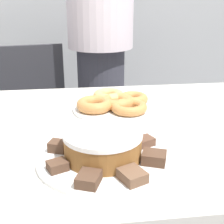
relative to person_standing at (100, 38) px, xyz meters
The scene contains 19 objects.
table 0.95m from the person_standing, 96.24° to the right, with size 1.81×0.90×0.75m.
person_standing is the anchor object (origin of this frame).
office_chair_left 0.65m from the person_standing, 161.17° to the right, with size 0.50×0.50×0.87m.
plate_cake 1.14m from the person_standing, 94.91° to the right, with size 0.34×0.34×0.01m.
plate_donuts 0.78m from the person_standing, 90.80° to the right, with size 0.32×0.32×0.01m.
frosted_cake 1.13m from the person_standing, 94.91° to the right, with size 0.20×0.20×0.07m.
lamington_0 1.20m from the person_standing, 100.23° to the right, with size 0.06×0.05×0.02m.
lamington_1 1.26m from the person_standing, 96.55° to the right, with size 0.06×0.07×0.02m.
lamington_2 1.25m from the person_standing, 92.14° to the right, with size 0.07×0.07×0.02m.
lamington_3 1.18m from the person_standing, 89.00° to the right, with size 0.07×0.07×0.03m.
lamington_4 1.08m from the person_standing, 89.00° to the right, with size 0.06×0.06×0.02m.
lamington_5 1.02m from the person_standing, 92.87° to the right, with size 0.05×0.06×0.02m.
lamington_6 1.03m from the person_standing, 98.28° to the right, with size 0.06×0.06×0.02m.
lamington_7 1.11m from the person_standing, 101.21° to the right, with size 0.06×0.05×0.03m.
donut_0 0.77m from the person_standing, 90.80° to the right, with size 0.12×0.12×0.04m.
donut_1 0.80m from the person_standing, 96.91° to the right, with size 0.13×0.13×0.04m.
donut_2 0.83m from the person_standing, 88.45° to the right, with size 0.13×0.13×0.03m.
donut_3 0.75m from the person_standing, 85.84° to the right, with size 0.11×0.11×0.04m.
donut_4 0.70m from the person_standing, 92.85° to the right, with size 0.12×0.12×0.04m.
Camera 1 is at (-0.07, -0.91, 1.14)m, focal length 50.00 mm.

